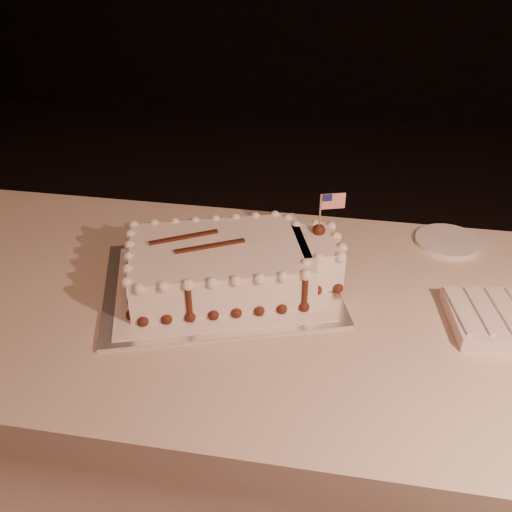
% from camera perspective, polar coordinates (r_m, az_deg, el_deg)
% --- Properties ---
extents(banquet_table, '(2.40, 0.80, 0.75)m').
position_cam_1_polar(banquet_table, '(1.46, 11.22, -17.37)').
color(banquet_table, beige).
rests_on(banquet_table, ground).
extents(cake_board, '(0.59, 0.51, 0.01)m').
position_cam_1_polar(cake_board, '(1.26, -3.60, -2.76)').
color(cake_board, white).
rests_on(cake_board, banquet_table).
extents(doily, '(0.53, 0.46, 0.00)m').
position_cam_1_polar(doily, '(1.25, -3.61, -2.57)').
color(doily, white).
rests_on(doily, cake_board).
extents(sheet_cake, '(0.49, 0.36, 0.19)m').
position_cam_1_polar(sheet_cake, '(1.23, -2.45, -0.73)').
color(sheet_cake, white).
rests_on(sheet_cake, doily).
extents(napkin_stack, '(0.26, 0.20, 0.04)m').
position_cam_1_polar(napkin_stack, '(1.24, 24.04, -5.70)').
color(napkin_stack, silver).
rests_on(napkin_stack, banquet_table).
extents(side_plate, '(0.16, 0.16, 0.01)m').
position_cam_1_polar(side_plate, '(1.48, 18.63, 1.40)').
color(side_plate, white).
rests_on(side_plate, banquet_table).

